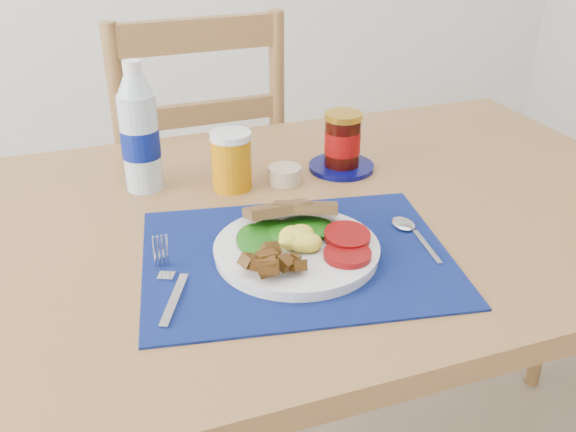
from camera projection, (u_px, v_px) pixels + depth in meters
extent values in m
cube|color=brown|center=(309.00, 219.00, 1.17)|extent=(1.40, 0.90, 0.04)
cylinder|color=brown|center=(463.00, 238.00, 1.86)|extent=(0.06, 0.06, 0.71)
cube|color=brown|center=(192.00, 193.00, 1.88)|extent=(0.46, 0.44, 0.04)
cylinder|color=brown|center=(240.00, 226.00, 2.20)|extent=(0.04, 0.04, 0.44)
cylinder|color=brown|center=(124.00, 247.00, 2.08)|extent=(0.04, 0.04, 0.44)
cylinder|color=brown|center=(277.00, 282.00, 1.90)|extent=(0.04, 0.04, 0.44)
cylinder|color=brown|center=(144.00, 310.00, 1.77)|extent=(0.04, 0.04, 0.44)
cube|color=brown|center=(197.00, 35.00, 1.48)|extent=(0.41, 0.04, 0.52)
cylinder|color=brown|center=(545.00, 322.00, 1.74)|extent=(0.04, 0.04, 0.43)
cube|color=black|center=(297.00, 256.00, 1.01)|extent=(0.54, 0.45, 0.00)
cylinder|color=silver|center=(297.00, 251.00, 1.01)|extent=(0.26, 0.26, 0.02)
ellipsoid|color=yellow|center=(300.00, 239.00, 0.99)|extent=(0.06, 0.06, 0.03)
cylinder|color=maroon|center=(347.00, 247.00, 0.99)|extent=(0.07, 0.07, 0.01)
ellipsoid|color=#0D4408|center=(294.00, 231.00, 1.03)|extent=(0.14, 0.08, 0.01)
cube|color=brown|center=(292.00, 209.00, 1.06)|extent=(0.11, 0.08, 0.04)
cube|color=#B2B5BA|center=(174.00, 300.00, 0.90)|extent=(0.06, 0.12, 0.00)
cube|color=#B2B5BA|center=(164.00, 269.00, 0.97)|extent=(0.05, 0.07, 0.00)
cube|color=#B2B5BA|center=(427.00, 247.00, 1.03)|extent=(0.03, 0.11, 0.00)
ellipsoid|color=#B2B5BA|center=(403.00, 225.00, 1.09)|extent=(0.04, 0.05, 0.00)
cylinder|color=#ADBFCC|center=(141.00, 143.00, 1.20)|extent=(0.07, 0.07, 0.18)
cylinder|color=navy|center=(141.00, 143.00, 1.20)|extent=(0.07, 0.07, 0.05)
cone|color=#ADBFCC|center=(134.00, 83.00, 1.15)|extent=(0.07, 0.07, 0.04)
cylinder|color=white|center=(132.00, 65.00, 1.13)|extent=(0.03, 0.03, 0.02)
cylinder|color=#BE7405|center=(231.00, 162.00, 1.22)|extent=(0.08, 0.08, 0.11)
cylinder|color=tan|center=(285.00, 175.00, 1.25)|extent=(0.07, 0.07, 0.03)
cylinder|color=#04074C|center=(341.00, 167.00, 1.32)|extent=(0.13, 0.13, 0.01)
cylinder|color=black|center=(342.00, 142.00, 1.29)|extent=(0.07, 0.07, 0.10)
cylinder|color=maroon|center=(342.00, 142.00, 1.29)|extent=(0.07, 0.07, 0.05)
cylinder|color=#B7881E|center=(343.00, 116.00, 1.27)|extent=(0.08, 0.08, 0.01)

